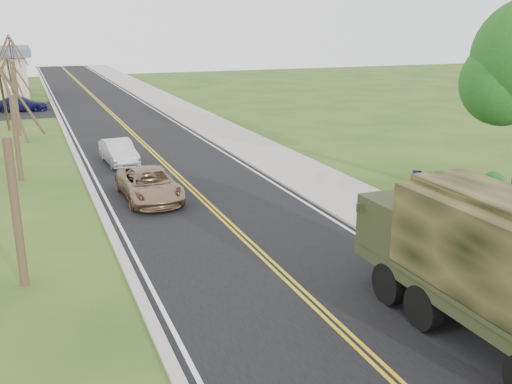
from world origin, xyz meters
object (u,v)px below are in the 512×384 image
military_truck (490,256)px  suv_champagne (149,185)px  sedan_silver (119,152)px  pickup_navy (481,198)px

military_truck → suv_champagne: bearing=109.8°
sedan_silver → pickup_navy: (11.37, -13.73, 0.12)m
military_truck → suv_champagne: military_truck is taller
pickup_navy → suv_champagne: bearing=96.2°
sedan_silver → suv_champagne: bearing=-93.0°
suv_champagne → sedan_silver: bearing=90.3°
military_truck → sedan_silver: size_ratio=1.86×
sedan_silver → pickup_navy: size_ratio=0.74×
pickup_navy → sedan_silver: bearing=77.3°
suv_champagne → pickup_navy: bearing=-32.6°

